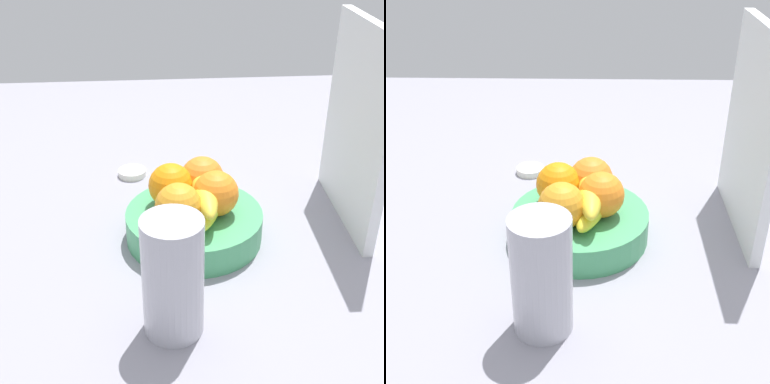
{
  "view_description": "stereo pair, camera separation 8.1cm",
  "coord_description": "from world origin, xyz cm",
  "views": [
    {
      "loc": [
        79.64,
        -6.59,
        53.18
      ],
      "look_at": [
        2.71,
        -0.36,
        9.27
      ],
      "focal_mm": 48.78,
      "sensor_mm": 36.0,
      "label": 1
    },
    {
      "loc": [
        79.87,
        1.47,
        53.18
      ],
      "look_at": [
        2.71,
        -0.36,
        9.27
      ],
      "focal_mm": 48.78,
      "sensor_mm": 36.0,
      "label": 2
    }
  ],
  "objects": [
    {
      "name": "cutting_board",
      "position": [
        -2.89,
        29.14,
        18.0
      ],
      "size": [
        28.04,
        2.48,
        36.0
      ],
      "primitive_type": "cube",
      "rotation": [
        0.0,
        0.0,
        -0.02
      ],
      "color": "white",
      "rests_on": "ground_plane"
    },
    {
      "name": "orange_front_left",
      "position": [
        0.01,
        -3.85,
        9.21
      ],
      "size": [
        7.88,
        7.88,
        7.88
      ],
      "primitive_type": "sphere",
      "color": "orange",
      "rests_on": "fruit_bowl"
    },
    {
      "name": "thermos_tumbler",
      "position": [
        24.95,
        -4.71,
        8.97
      ],
      "size": [
        8.39,
        8.39,
        17.94
      ],
      "primitive_type": "cylinder",
      "color": "#B0B0BB",
      "rests_on": "ground_plane"
    },
    {
      "name": "fruit_bowl",
      "position": [
        2.71,
        -0.36,
        2.63
      ],
      "size": [
        23.99,
        23.99,
        5.27
      ],
      "primitive_type": "cylinder",
      "color": "#46A067",
      "rests_on": "ground_plane"
    },
    {
      "name": "ground_plane",
      "position": [
        0.0,
        0.0,
        -1.5
      ],
      "size": [
        180.0,
        140.0,
        3.0
      ],
      "primitive_type": "cube",
      "color": "gray"
    },
    {
      "name": "jar_lid",
      "position": [
        -21.91,
        -11.47,
        0.68
      ],
      "size": [
        6.03,
        6.03,
        1.35
      ],
      "primitive_type": "cylinder",
      "color": "silver",
      "rests_on": "ground_plane"
    },
    {
      "name": "banana_bunch",
      "position": [
        3.29,
        2.21,
        8.37
      ],
      "size": [
        17.74,
        8.94,
        6.2
      ],
      "color": "yellow",
      "rests_on": "fruit_bowl"
    },
    {
      "name": "orange_back_left",
      "position": [
        -2.27,
        1.86,
        9.21
      ],
      "size": [
        7.88,
        7.88,
        7.88
      ],
      "primitive_type": "sphere",
      "color": "orange",
      "rests_on": "fruit_bowl"
    },
    {
      "name": "orange_front_right",
      "position": [
        7.24,
        -2.92,
        9.21
      ],
      "size": [
        7.88,
        7.88,
        7.88
      ],
      "primitive_type": "sphere",
      "color": "orange",
      "rests_on": "fruit_bowl"
    },
    {
      "name": "orange_center",
      "position": [
        3.43,
        3.62,
        9.21
      ],
      "size": [
        7.88,
        7.88,
        7.88
      ],
      "primitive_type": "sphere",
      "color": "orange",
      "rests_on": "fruit_bowl"
    }
  ]
}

